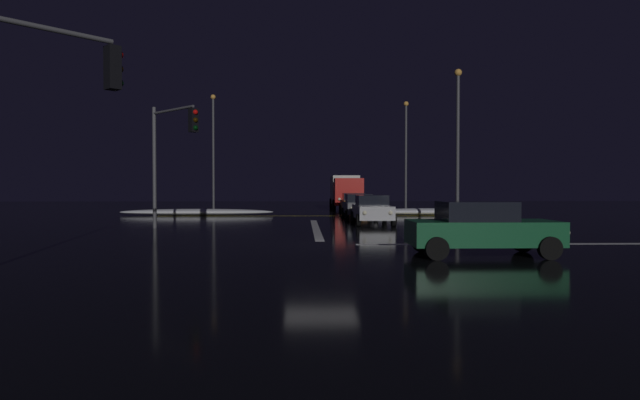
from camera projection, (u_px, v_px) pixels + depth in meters
ground at (321, 246)px, 18.38m from camera, size 120.00×120.00×0.10m
stop_line_north at (316, 228)px, 25.84m from camera, size 0.35×12.71×0.01m
centre_line_ns at (312, 216)px, 37.43m from camera, size 22.00×0.15×0.01m
crosswalk_bar_east at (537, 244)px, 18.62m from camera, size 12.71×0.40×0.01m
snow_bank_left_curb at (197, 212)px, 38.21m from camera, size 10.98×1.50×0.46m
snow_bank_right_curb at (426, 212)px, 38.40m from camera, size 9.47×1.50×0.50m
sedan_silver at (372, 209)px, 28.68m from camera, size 2.02×4.33×1.57m
sedan_gray at (359, 206)px, 34.55m from camera, size 2.02×4.33×1.57m
sedan_orange at (354, 203)px, 40.61m from camera, size 2.02×4.33×1.57m
box_truck at (345, 191)px, 48.46m from camera, size 2.68×8.28×3.08m
sedan_green_crossing at (481, 228)px, 15.33m from camera, size 4.33×2.02×1.57m
traffic_signal_sw at (19, 93)px, 11.40m from camera, size 2.95×2.95×5.79m
traffic_signal_nw at (171, 144)px, 24.88m from camera, size 2.70×2.70×5.88m
streetlamp_left_far at (213, 144)px, 47.02m from camera, size 0.44×0.44×10.20m
streetlamp_right_near at (458, 133)px, 31.58m from camera, size 0.44×0.44×9.01m
streetlamp_right_far at (406, 148)px, 47.56m from camera, size 0.44×0.44×9.68m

